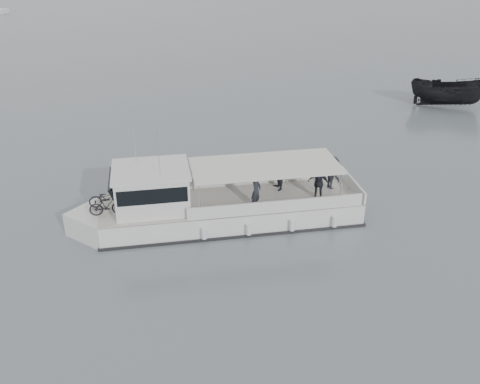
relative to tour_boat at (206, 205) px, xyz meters
name	(u,v)px	position (x,y,z in m)	size (l,w,h in m)	color
ground	(194,255)	(-1.54, -2.63, -1.04)	(1400.00, 1400.00, 0.00)	slate
tour_boat	(206,205)	(0.00, 0.00, 0.00)	(15.19, 6.53, 6.35)	white
dark_motorboat	(449,92)	(25.73, 10.86, 0.19)	(2.41, 6.39, 2.47)	black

